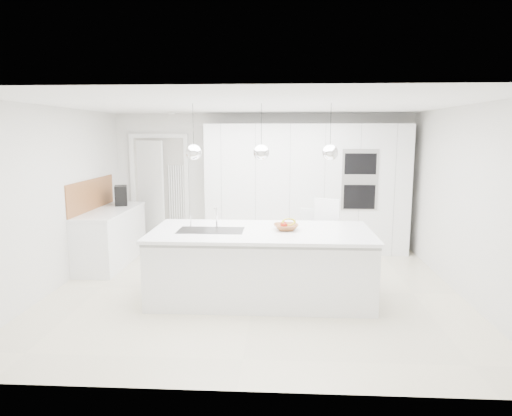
# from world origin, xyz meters

# --- Properties ---
(floor) EXTENTS (5.50, 5.50, 0.00)m
(floor) POSITION_xyz_m (0.00, 0.00, 0.00)
(floor) COLOR beige
(floor) RESTS_ON ground
(wall_back) EXTENTS (5.50, 0.00, 5.50)m
(wall_back) POSITION_xyz_m (0.00, 2.50, 1.25)
(wall_back) COLOR silver
(wall_back) RESTS_ON ground
(wall_left) EXTENTS (0.00, 5.00, 5.00)m
(wall_left) POSITION_xyz_m (-2.75, 0.00, 1.25)
(wall_left) COLOR silver
(wall_left) RESTS_ON ground
(ceiling) EXTENTS (5.50, 5.50, 0.00)m
(ceiling) POSITION_xyz_m (0.00, 0.00, 2.50)
(ceiling) COLOR white
(ceiling) RESTS_ON wall_back
(tall_cabinets) EXTENTS (3.60, 0.60, 2.30)m
(tall_cabinets) POSITION_xyz_m (0.80, 2.20, 1.15)
(tall_cabinets) COLOR white
(tall_cabinets) RESTS_ON floor
(oven_stack) EXTENTS (0.62, 0.04, 1.05)m
(oven_stack) POSITION_xyz_m (1.70, 1.89, 1.35)
(oven_stack) COLOR #A5A5A8
(oven_stack) RESTS_ON tall_cabinets
(doorway_frame) EXTENTS (1.11, 0.08, 2.13)m
(doorway_frame) POSITION_xyz_m (-1.95, 2.47, 1.02)
(doorway_frame) COLOR white
(doorway_frame) RESTS_ON floor
(hallway_door) EXTENTS (0.76, 0.38, 2.00)m
(hallway_door) POSITION_xyz_m (-2.20, 2.42, 1.00)
(hallway_door) COLOR white
(hallway_door) RESTS_ON floor
(radiator) EXTENTS (0.32, 0.04, 1.40)m
(radiator) POSITION_xyz_m (-1.63, 2.46, 0.85)
(radiator) COLOR white
(radiator) RESTS_ON floor
(left_base_cabinets) EXTENTS (0.60, 1.80, 0.86)m
(left_base_cabinets) POSITION_xyz_m (-2.45, 1.20, 0.43)
(left_base_cabinets) COLOR white
(left_base_cabinets) RESTS_ON floor
(left_worktop) EXTENTS (0.62, 1.82, 0.04)m
(left_worktop) POSITION_xyz_m (-2.45, 1.20, 0.88)
(left_worktop) COLOR white
(left_worktop) RESTS_ON left_base_cabinets
(oak_backsplash) EXTENTS (0.02, 1.80, 0.50)m
(oak_backsplash) POSITION_xyz_m (-2.74, 1.20, 1.15)
(oak_backsplash) COLOR #9C673F
(oak_backsplash) RESTS_ON wall_left
(island_base) EXTENTS (2.80, 1.20, 0.86)m
(island_base) POSITION_xyz_m (0.10, -0.30, 0.43)
(island_base) COLOR white
(island_base) RESTS_ON floor
(island_worktop) EXTENTS (2.84, 1.40, 0.04)m
(island_worktop) POSITION_xyz_m (0.10, -0.25, 0.88)
(island_worktop) COLOR white
(island_worktop) RESTS_ON island_base
(island_sink) EXTENTS (0.84, 0.44, 0.18)m
(island_sink) POSITION_xyz_m (-0.55, -0.30, 0.82)
(island_sink) COLOR #3F3F42
(island_sink) RESTS_ON island_worktop
(island_tap) EXTENTS (0.02, 0.02, 0.30)m
(island_tap) POSITION_xyz_m (-0.50, -0.10, 1.05)
(island_tap) COLOR white
(island_tap) RESTS_ON island_worktop
(pendant_left) EXTENTS (0.20, 0.20, 0.20)m
(pendant_left) POSITION_xyz_m (-0.75, -0.30, 1.90)
(pendant_left) COLOR white
(pendant_left) RESTS_ON ceiling
(pendant_mid) EXTENTS (0.20, 0.20, 0.20)m
(pendant_mid) POSITION_xyz_m (0.10, -0.30, 1.90)
(pendant_mid) COLOR white
(pendant_mid) RESTS_ON ceiling
(pendant_right) EXTENTS (0.20, 0.20, 0.20)m
(pendant_right) POSITION_xyz_m (0.95, -0.30, 1.90)
(pendant_right) COLOR white
(pendant_right) RESTS_ON ceiling
(fruit_bowl) EXTENTS (0.35, 0.35, 0.08)m
(fruit_bowl) POSITION_xyz_m (0.42, -0.22, 0.94)
(fruit_bowl) COLOR #9C673F
(fruit_bowl) RESTS_ON island_worktop
(espresso_machine) EXTENTS (0.29, 0.37, 0.34)m
(espresso_machine) POSITION_xyz_m (-2.43, 1.69, 1.07)
(espresso_machine) COLOR black
(espresso_machine) RESTS_ON left_worktop
(bar_stool_left) EXTENTS (0.34, 0.47, 1.01)m
(bar_stool_left) POSITION_xyz_m (0.81, 0.71, 0.50)
(bar_stool_left) COLOR white
(bar_stool_left) RESTS_ON floor
(bar_stool_right) EXTENTS (0.55, 0.64, 1.18)m
(bar_stool_right) POSITION_xyz_m (1.03, 0.49, 0.59)
(bar_stool_right) COLOR white
(bar_stool_right) RESTS_ON floor
(apple_a) EXTENTS (0.08, 0.08, 0.08)m
(apple_a) POSITION_xyz_m (0.40, -0.26, 0.97)
(apple_a) COLOR #AE2312
(apple_a) RESTS_ON fruit_bowl
(apple_b) EXTENTS (0.09, 0.09, 0.09)m
(apple_b) POSITION_xyz_m (0.39, -0.23, 0.97)
(apple_b) COLOR #AE2312
(apple_b) RESTS_ON fruit_bowl
(apple_c) EXTENTS (0.07, 0.07, 0.07)m
(apple_c) POSITION_xyz_m (0.39, -0.23, 0.97)
(apple_c) COLOR #AE2312
(apple_c) RESTS_ON fruit_bowl
(banana_bunch) EXTENTS (0.22, 0.16, 0.20)m
(banana_bunch) POSITION_xyz_m (0.45, -0.23, 1.01)
(banana_bunch) COLOR yellow
(banana_bunch) RESTS_ON fruit_bowl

